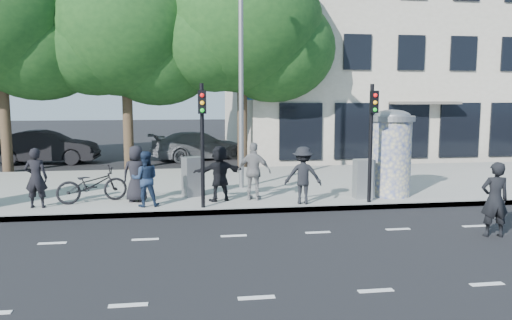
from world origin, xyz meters
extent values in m
plane|color=black|center=(0.00, 0.00, 0.00)|extent=(120.00, 120.00, 0.00)
cube|color=gray|center=(0.00, 7.50, 0.07)|extent=(40.00, 8.00, 0.15)
cube|color=slate|center=(0.00, 3.55, 0.07)|extent=(40.00, 0.10, 0.16)
cube|color=silver|center=(0.00, -2.20, 0.00)|extent=(32.00, 0.12, 0.01)
cube|color=silver|center=(0.00, 1.40, 0.00)|extent=(32.00, 0.12, 0.01)
cylinder|color=beige|center=(5.20, 4.70, 1.30)|extent=(1.20, 1.20, 2.30)
cylinder|color=slate|center=(5.20, 4.70, 2.53)|extent=(1.36, 1.36, 0.16)
ellipsoid|color=slate|center=(5.20, 4.70, 2.61)|extent=(1.10, 1.10, 0.38)
cylinder|color=black|center=(-0.60, 3.85, 1.85)|extent=(0.11, 0.11, 3.40)
cube|color=black|center=(-0.60, 3.67, 3.05)|extent=(0.22, 0.14, 0.62)
cylinder|color=black|center=(4.20, 3.85, 1.85)|extent=(0.11, 0.11, 3.40)
cube|color=black|center=(4.20, 3.67, 3.05)|extent=(0.22, 0.14, 0.62)
cylinder|color=slate|center=(0.80, 6.70, 4.15)|extent=(0.16, 0.16, 8.00)
cylinder|color=#38281C|center=(-8.50, 12.50, 2.36)|extent=(0.44, 0.44, 4.73)
cylinder|color=#38281C|center=(-3.50, 12.70, 2.21)|extent=(0.44, 0.44, 4.41)
ellipsoid|color=#153A15|center=(-3.50, 12.70, 6.08)|extent=(6.80, 6.80, 5.78)
cylinder|color=#38281C|center=(1.50, 12.30, 2.29)|extent=(0.44, 0.44, 4.59)
ellipsoid|color=#153A15|center=(1.50, 12.30, 6.32)|extent=(7.00, 7.00, 5.95)
cube|color=#ACA390|center=(12.00, 20.00, 6.00)|extent=(20.00, 15.00, 12.00)
cube|color=black|center=(12.00, 12.45, 1.60)|extent=(18.00, 0.10, 2.60)
cube|color=#59544C|center=(10.00, 12.10, 2.90)|extent=(3.20, 0.90, 0.12)
cube|color=#194C8C|center=(2.50, 12.45, 3.20)|extent=(1.60, 0.06, 0.30)
imported|color=black|center=(-2.47, 4.87, 0.98)|extent=(0.88, 0.65, 1.65)
imported|color=black|center=(-5.13, 4.46, 0.98)|extent=(0.63, 0.43, 1.66)
imported|color=#1A2841|center=(-2.18, 4.22, 0.93)|extent=(0.78, 0.62, 1.55)
imported|color=black|center=(2.24, 3.93, 0.97)|extent=(1.16, 0.81, 1.64)
imported|color=slate|center=(0.94, 4.64, 1.01)|extent=(1.14, 0.91, 1.71)
imported|color=black|center=(-0.08, 4.65, 0.97)|extent=(1.62, 0.99, 1.64)
imported|color=black|center=(5.90, 0.51, 0.87)|extent=(0.69, 0.50, 1.73)
imported|color=black|center=(-3.75, 4.98, 0.67)|extent=(1.34, 2.10, 1.04)
cube|color=slate|center=(-0.84, 5.51, 0.75)|extent=(0.70, 0.62, 1.21)
cube|color=gray|center=(4.23, 4.40, 0.74)|extent=(0.57, 0.42, 1.18)
imported|color=black|center=(-7.62, 15.09, 0.79)|extent=(1.84, 4.85, 1.58)
imported|color=slate|center=(-0.33, 15.63, 0.70)|extent=(3.61, 5.24, 1.41)
camera|label=1|loc=(-1.11, -9.75, 3.21)|focal=35.00mm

